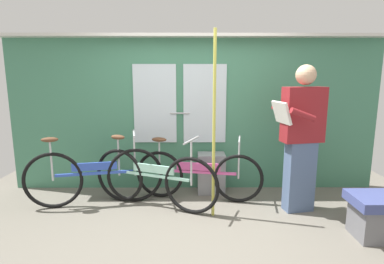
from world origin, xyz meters
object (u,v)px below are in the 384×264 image
(handrail_pole, at_px, (214,127))
(bicycle_by_pole, at_px, (197,174))
(bicycle_near_door, at_px, (94,176))
(bicycle_leaning_behind, at_px, (153,178))
(passenger_reading_newspaper, at_px, (301,136))
(trash_bin_by_wall, at_px, (211,173))

(handrail_pole, bearing_deg, bicycle_by_pole, 110.29)
(bicycle_near_door, height_order, bicycle_leaning_behind, bicycle_near_door)
(passenger_reading_newspaper, xyz_separation_m, handrail_pole, (-1.05, -0.14, 0.14))
(bicycle_by_pole, distance_m, handrail_pole, 0.88)
(bicycle_near_door, xyz_separation_m, bicycle_leaning_behind, (0.75, -0.07, -0.01))
(bicycle_by_pole, height_order, passenger_reading_newspaper, passenger_reading_newspaper)
(bicycle_leaning_behind, bearing_deg, trash_bin_by_wall, 55.19)
(bicycle_by_pole, xyz_separation_m, trash_bin_by_wall, (0.20, 0.26, -0.07))
(bicycle_near_door, relative_size, passenger_reading_newspaper, 0.96)
(bicycle_by_pole, height_order, trash_bin_by_wall, bicycle_by_pole)
(bicycle_by_pole, relative_size, passenger_reading_newspaper, 0.95)
(passenger_reading_newspaper, distance_m, handrail_pole, 1.07)
(trash_bin_by_wall, xyz_separation_m, handrail_pole, (-0.03, -0.73, 0.79))
(trash_bin_by_wall, distance_m, handrail_pole, 1.08)
(handrail_pole, bearing_deg, trash_bin_by_wall, 87.97)
(bicycle_leaning_behind, height_order, handrail_pole, handrail_pole)
(trash_bin_by_wall, bearing_deg, bicycle_leaning_behind, -147.07)
(passenger_reading_newspaper, bearing_deg, bicycle_by_pole, -26.01)
(bicycle_by_pole, distance_m, trash_bin_by_wall, 0.34)
(trash_bin_by_wall, bearing_deg, bicycle_by_pole, -127.10)
(bicycle_leaning_behind, relative_size, handrail_pole, 0.75)
(passenger_reading_newspaper, bearing_deg, handrail_pole, -3.29)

